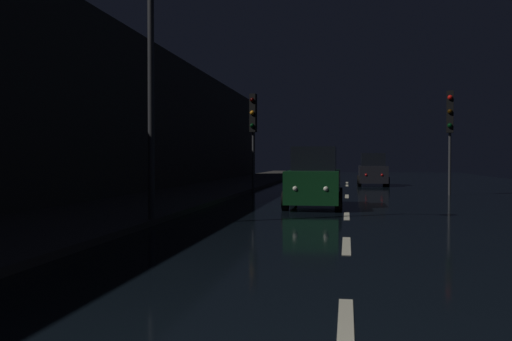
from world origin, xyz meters
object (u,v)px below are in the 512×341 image
at_px(streetlamp_overhead, 168,23).
at_px(car_approaching_headlights, 314,180).
at_px(car_distant_taillights, 373,171).
at_px(traffic_light_far_left, 253,121).
at_px(traffic_light_far_right, 450,120).

xyz_separation_m(streetlamp_overhead, car_approaching_headlights, (3.28, 5.87, -4.07)).
distance_m(streetlamp_overhead, car_distant_taillights, 22.82).
distance_m(traffic_light_far_left, car_approaching_headlights, 9.28).
distance_m(traffic_light_far_right, car_approaching_headlights, 9.58).
xyz_separation_m(car_approaching_headlights, car_distant_taillights, (2.66, 15.77, -0.03)).
relative_size(traffic_light_far_left, streetlamp_overhead, 0.64).
relative_size(traffic_light_far_right, car_approaching_headlights, 1.16).
bearing_deg(car_approaching_headlights, traffic_light_far_right, 141.75).
bearing_deg(car_approaching_headlights, traffic_light_far_left, -156.71).
height_order(traffic_light_far_left, car_distant_taillights, traffic_light_far_left).
height_order(traffic_light_far_right, car_distant_taillights, traffic_light_far_right).
xyz_separation_m(streetlamp_overhead, car_distant_taillights, (5.94, 21.64, -4.10)).
bearing_deg(traffic_light_far_left, car_distant_taillights, 148.26).
xyz_separation_m(traffic_light_far_right, traffic_light_far_left, (-9.24, 0.92, 0.12)).
xyz_separation_m(traffic_light_far_right, car_distant_taillights, (-3.06, 8.51, -2.52)).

